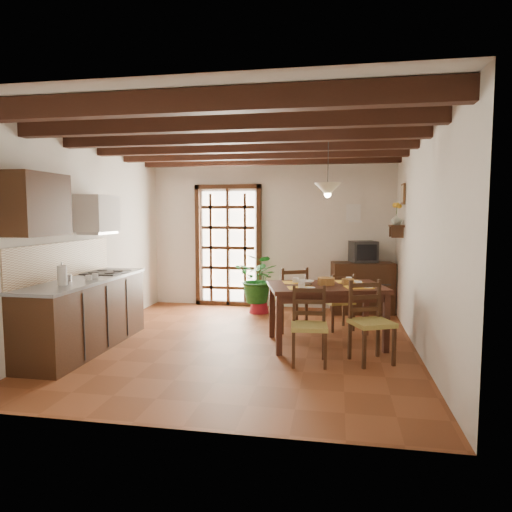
% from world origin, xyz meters
% --- Properties ---
extents(ground_plane, '(5.00, 5.00, 0.00)m').
position_xyz_m(ground_plane, '(0.00, 0.00, 0.00)').
color(ground_plane, brown).
extents(room_shell, '(4.52, 5.02, 2.81)m').
position_xyz_m(room_shell, '(0.00, 0.00, 1.82)').
color(room_shell, silver).
rests_on(room_shell, ground_plane).
extents(ceiling_beams, '(4.50, 4.34, 0.20)m').
position_xyz_m(ceiling_beams, '(0.00, 0.00, 2.69)').
color(ceiling_beams, black).
rests_on(ceiling_beams, room_shell).
extents(french_door, '(1.26, 0.11, 2.32)m').
position_xyz_m(french_door, '(-0.80, 2.45, 1.18)').
color(french_door, white).
rests_on(french_door, ground_plane).
extents(kitchen_counter, '(0.64, 2.25, 1.38)m').
position_xyz_m(kitchen_counter, '(-1.96, -0.60, 0.47)').
color(kitchen_counter, '#331D10').
rests_on(kitchen_counter, ground_plane).
extents(upper_cabinet, '(0.35, 0.80, 0.70)m').
position_xyz_m(upper_cabinet, '(-2.08, -1.30, 1.85)').
color(upper_cabinet, '#331D10').
rests_on(upper_cabinet, room_shell).
extents(range_hood, '(0.38, 0.60, 0.54)m').
position_xyz_m(range_hood, '(-2.05, -0.05, 1.73)').
color(range_hood, white).
rests_on(range_hood, room_shell).
extents(counter_items, '(0.50, 1.43, 0.25)m').
position_xyz_m(counter_items, '(-1.95, -0.51, 0.96)').
color(counter_items, black).
rests_on(counter_items, kitchen_counter).
extents(dining_table, '(1.67, 1.29, 0.80)m').
position_xyz_m(dining_table, '(1.09, 0.15, 0.70)').
color(dining_table, '#3D1D13').
rests_on(dining_table, ground_plane).
extents(chair_near_left, '(0.45, 0.43, 0.90)m').
position_xyz_m(chair_near_left, '(0.92, -0.67, 0.28)').
color(chair_near_left, '#A19344').
rests_on(chair_near_left, ground_plane).
extents(chair_near_right, '(0.58, 0.57, 0.96)m').
position_xyz_m(chair_near_right, '(1.63, -0.49, 0.30)').
color(chair_near_right, '#A19344').
rests_on(chair_near_right, ground_plane).
extents(chair_far_left, '(0.59, 0.58, 0.96)m').
position_xyz_m(chair_far_left, '(0.55, 0.80, 0.30)').
color(chair_far_left, '#A19344').
rests_on(chair_far_left, ground_plane).
extents(chair_far_right, '(0.52, 0.51, 0.86)m').
position_xyz_m(chair_far_right, '(1.26, 0.98, 0.27)').
color(chair_far_right, '#A19344').
rests_on(chair_far_right, ground_plane).
extents(table_setting, '(1.08, 0.72, 0.10)m').
position_xyz_m(table_setting, '(1.09, 0.15, 0.89)').
color(table_setting, gold).
rests_on(table_setting, dining_table).
extents(table_bowl, '(0.25, 0.25, 0.05)m').
position_xyz_m(table_bowl, '(0.82, 0.14, 0.83)').
color(table_bowl, white).
rests_on(table_bowl, dining_table).
extents(sideboard, '(1.12, 0.64, 0.89)m').
position_xyz_m(sideboard, '(1.67, 2.23, 0.45)').
color(sideboard, '#331D10').
rests_on(sideboard, ground_plane).
extents(crt_tv, '(0.51, 0.49, 0.36)m').
position_xyz_m(crt_tv, '(1.67, 2.22, 1.08)').
color(crt_tv, black).
rests_on(crt_tv, sideboard).
extents(fuse_box, '(0.25, 0.03, 0.32)m').
position_xyz_m(fuse_box, '(1.50, 2.48, 1.75)').
color(fuse_box, white).
rests_on(fuse_box, room_shell).
extents(plant_pot, '(0.35, 0.35, 0.22)m').
position_xyz_m(plant_pot, '(-0.12, 1.91, 0.11)').
color(plant_pot, maroon).
rests_on(plant_pot, ground_plane).
extents(potted_plant, '(2.42, 2.23, 2.25)m').
position_xyz_m(potted_plant, '(-0.12, 1.91, 0.57)').
color(potted_plant, '#144C19').
rests_on(potted_plant, ground_plane).
extents(wall_shelf, '(0.20, 0.42, 0.20)m').
position_xyz_m(wall_shelf, '(2.14, 1.60, 1.51)').
color(wall_shelf, '#331D10').
rests_on(wall_shelf, room_shell).
extents(shelf_vase, '(0.15, 0.15, 0.15)m').
position_xyz_m(shelf_vase, '(2.14, 1.60, 1.65)').
color(shelf_vase, '#B2BFB2').
rests_on(shelf_vase, wall_shelf).
extents(shelf_flowers, '(0.14, 0.14, 0.36)m').
position_xyz_m(shelf_flowers, '(2.14, 1.60, 1.86)').
color(shelf_flowers, gold).
rests_on(shelf_flowers, shelf_vase).
extents(framed_picture, '(0.03, 0.32, 0.32)m').
position_xyz_m(framed_picture, '(2.22, 1.60, 2.05)').
color(framed_picture, brown).
rests_on(framed_picture, room_shell).
extents(pendant_lamp, '(0.36, 0.36, 0.84)m').
position_xyz_m(pendant_lamp, '(1.09, 0.25, 2.08)').
color(pendant_lamp, black).
rests_on(pendant_lamp, room_shell).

